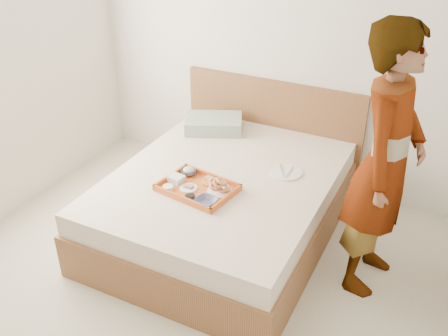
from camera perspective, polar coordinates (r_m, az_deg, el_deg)
The scene contains 16 objects.
ground at distance 3.44m, azimuth -7.61°, elevation -16.18°, with size 3.50×4.00×0.01m, color beige.
wall_back at distance 4.32m, azimuth 6.28°, elevation 14.28°, with size 3.50×0.01×2.60m, color silver.
bed at distance 3.93m, azimuth 0.00°, elevation -4.03°, with size 1.65×2.00×0.53m, color brown.
headboard at distance 4.59m, azimuth 5.44°, elevation 4.28°, with size 1.65×0.06×0.95m, color brown.
pillow at distance 4.44m, azimuth -1.18°, elevation 5.06°, with size 0.49×0.33×0.12m, color #95B196.
tray at distance 3.59m, azimuth -3.04°, elevation -2.22°, with size 0.52×0.38×0.05m, color #D3601D.
prawn_plate at distance 3.55m, azimuth -0.48°, elevation -2.65°, with size 0.18×0.18×0.01m, color white.
navy_bowl_big at distance 3.42m, azimuth -2.07°, elevation -3.83°, with size 0.15×0.15×0.04m, color #171B42.
sauce_dish at distance 3.47m, azimuth -3.88°, elevation -3.36°, with size 0.08×0.08×0.03m, color black.
meat_plate at distance 3.59m, azimuth -4.07°, elevation -2.29°, with size 0.13×0.13×0.01m, color white.
bread_plate at distance 3.66m, azimuth -1.67°, elevation -1.56°, with size 0.13×0.13×0.01m, color orange.
salad_bowl at distance 3.76m, azimuth -4.04°, elevation -0.48°, with size 0.11×0.11×0.04m, color #171B42.
plastic_tub at distance 3.67m, azimuth -5.46°, elevation -1.23°, with size 0.11×0.09×0.05m, color silver.
cheese_round at distance 3.60m, azimuth -6.38°, elevation -2.23°, with size 0.08×0.08×0.03m, color white.
dinner_plate at distance 3.83m, azimuth 7.04°, elevation -0.49°, with size 0.24×0.24×0.01m, color white.
person at distance 3.30m, azimuth 17.88°, elevation 0.38°, with size 0.67×0.44×1.83m, color silver.
Camera 1 is at (1.44, -1.90, 2.48)m, focal length 40.19 mm.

